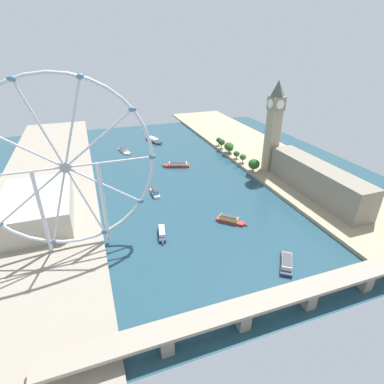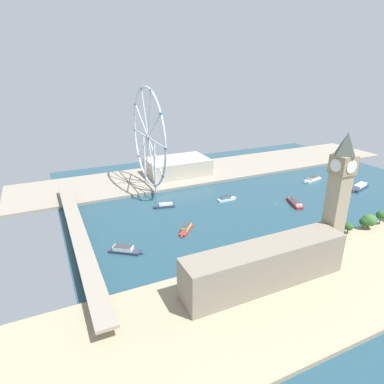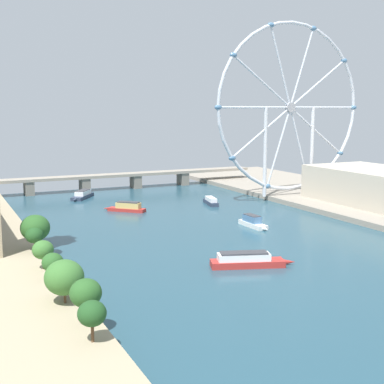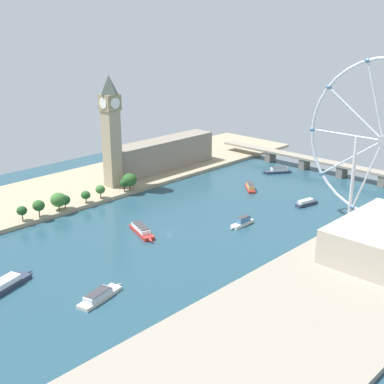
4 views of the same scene
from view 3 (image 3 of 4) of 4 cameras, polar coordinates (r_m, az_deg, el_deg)
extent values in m
plane|color=#234756|center=(223.07, 6.56, -6.58)|extent=(416.56, 416.56, 0.00)
cylinder|color=#513823|center=(136.54, -10.56, -14.58)|extent=(0.80, 0.80, 4.41)
ellipsoid|color=#1E471E|center=(134.62, -10.62, -12.61)|extent=(7.11, 7.11, 6.40)
cylinder|color=#513823|center=(147.72, -11.20, -12.65)|extent=(0.80, 0.80, 4.83)
ellipsoid|color=#285623|center=(145.70, -11.27, -10.52)|extent=(8.54, 8.54, 7.68)
cylinder|color=#513823|center=(163.43, -13.38, -10.91)|extent=(0.80, 0.80, 3.13)
ellipsoid|color=#386B2D|center=(161.47, -13.46, -8.84)|extent=(11.54, 11.54, 10.39)
cylinder|color=#513823|center=(167.81, -13.38, -10.32)|extent=(0.80, 0.80, 3.46)
ellipsoid|color=#1E471E|center=(166.26, -13.45, -8.70)|extent=(8.08, 8.08, 7.28)
cylinder|color=#513823|center=(185.08, -14.58, -8.59)|extent=(0.80, 0.80, 3.11)
ellipsoid|color=#285623|center=(183.82, -14.63, -7.28)|extent=(7.16, 7.16, 6.44)
cylinder|color=#513823|center=(198.25, -15.55, -7.34)|extent=(0.80, 0.80, 3.91)
ellipsoid|color=#386B2D|center=(196.95, -15.61, -5.95)|extent=(7.54, 7.54, 6.79)
cylinder|color=#513823|center=(220.32, -16.39, -5.70)|extent=(0.80, 0.80, 4.26)
ellipsoid|color=#1E471E|center=(219.15, -16.45, -4.43)|extent=(7.18, 7.18, 6.46)
cylinder|color=#513823|center=(225.04, -16.30, -5.39)|extent=(0.80, 0.80, 4.29)
ellipsoid|color=#285623|center=(223.49, -16.37, -3.69)|extent=(11.71, 11.71, 10.54)
torus|color=silver|center=(355.26, 10.44, 8.86)|extent=(108.18, 2.19, 108.18)
cylinder|color=#99999E|center=(355.26, 10.44, 8.86)|extent=(6.36, 3.00, 6.36)
cylinder|color=silver|center=(371.45, 13.78, 8.75)|extent=(52.99, 1.31, 1.31)
cylinder|color=silver|center=(368.63, 13.25, 11.19)|extent=(43.64, 1.31, 32.21)
cylinder|color=silver|center=(361.07, 11.63, 12.83)|extent=(17.62, 1.31, 50.81)
cylinder|color=silver|center=(351.48, 9.45, 13.00)|extent=(17.62, 1.31, 50.81)
cylinder|color=silver|center=(343.50, 7.56, 11.54)|extent=(43.64, 1.31, 32.21)
cylinder|color=silver|center=(340.37, 6.78, 8.95)|extent=(52.99, 1.31, 1.31)
cylinder|color=silver|center=(343.42, 7.45, 6.34)|extent=(43.64, 1.31, 32.21)
cylinder|color=silver|center=(351.36, 9.24, 4.78)|extent=(17.62, 1.31, 50.81)
cylinder|color=silver|center=(360.96, 11.38, 4.83)|extent=(17.62, 1.31, 50.81)
cylinder|color=silver|center=(368.56, 13.08, 6.35)|extent=(43.64, 1.31, 32.21)
ellipsoid|color=teal|center=(388.77, 16.84, 8.62)|extent=(4.80, 3.20, 3.20)
ellipsoid|color=teal|center=(383.36, 15.91, 13.33)|extent=(4.80, 3.20, 3.20)
ellipsoid|color=teal|center=(368.70, 12.81, 16.65)|extent=(4.80, 3.20, 3.20)
ellipsoid|color=teal|center=(349.67, 8.41, 17.21)|extent=(4.80, 3.20, 3.20)
ellipsoid|color=teal|center=(333.43, 4.43, 14.35)|extent=(4.80, 3.20, 3.20)
ellipsoid|color=teal|center=(326.96, 2.81, 9.01)|extent=(4.80, 3.20, 3.20)
ellipsoid|color=teal|center=(333.28, 4.30, 3.63)|extent=(4.80, 3.20, 3.20)
ellipsoid|color=teal|center=(349.43, 8.03, 0.63)|extent=(4.80, 3.20, 3.20)
ellipsoid|color=teal|center=(368.47, 12.28, 0.94)|extent=(4.80, 3.20, 3.20)
ellipsoid|color=teal|center=(383.23, 15.51, 4.01)|extent=(4.80, 3.20, 3.20)
cylinder|color=silver|center=(367.51, 12.66, 4.34)|extent=(2.40, 2.40, 57.02)
cylinder|color=silver|center=(345.80, 7.81, 4.20)|extent=(2.40, 2.40, 57.02)
cube|color=#BCB29E|center=(341.85, 18.75, 0.67)|extent=(49.68, 76.06, 20.47)
cube|color=gray|center=(398.92, -8.67, 1.76)|extent=(228.56, 12.24, 2.00)
cube|color=gray|center=(386.83, -16.99, 0.39)|extent=(6.00, 11.01, 9.47)
cube|color=gray|center=(394.46, -11.37, 0.76)|extent=(6.00, 11.01, 9.47)
cube|color=gray|center=(405.74, -6.01, 1.11)|extent=(6.00, 11.01, 9.47)
cube|color=gray|center=(420.37, -0.98, 1.43)|extent=(6.00, 11.01, 9.47)
cube|color=#B22D28|center=(313.59, -6.97, -1.89)|extent=(19.91, 19.35, 1.94)
cone|color=#B22D28|center=(319.19, -9.08, -1.75)|extent=(4.24, 4.17, 1.94)
cube|color=#DBB766|center=(312.65, -6.80, -1.43)|extent=(13.65, 13.32, 3.32)
cube|color=#38383D|center=(312.31, -6.80, -1.08)|extent=(12.45, 12.16, 0.58)
cube|color=white|center=(272.96, 6.51, -3.47)|extent=(5.57, 19.65, 2.23)
cone|color=white|center=(263.71, 7.85, -3.93)|extent=(2.27, 3.55, 2.23)
cube|color=teal|center=(273.18, 6.41, -2.86)|extent=(4.62, 11.37, 3.39)
cube|color=#38383D|center=(272.81, 6.42, -2.47)|extent=(4.39, 10.23, 0.34)
cube|color=#2D384C|center=(364.21, -11.60, -0.49)|extent=(19.93, 23.72, 2.19)
cone|color=#2D384C|center=(351.45, -12.44, -0.85)|extent=(4.32, 4.80, 2.19)
cube|color=white|center=(364.92, -11.54, -0.07)|extent=(13.70, 15.72, 2.85)
cube|color=#38383D|center=(364.68, -11.55, 0.18)|extent=(12.59, 14.33, 0.31)
cube|color=#B22D28|center=(205.22, 5.92, -7.57)|extent=(28.67, 15.95, 2.53)
cone|color=#B22D28|center=(209.18, 10.29, -7.35)|extent=(5.57, 4.04, 2.53)
cube|color=white|center=(204.23, 5.55, -6.90)|extent=(20.68, 12.21, 2.60)
cube|color=#38383D|center=(203.80, 5.55, -6.47)|extent=(18.72, 11.28, 0.57)
cube|color=#2D384C|center=(334.03, 2.00, -1.14)|extent=(8.82, 20.23, 2.34)
cone|color=#2D384C|center=(344.87, 1.49, -0.82)|extent=(3.03, 3.94, 2.34)
cube|color=white|center=(332.70, 2.05, -0.77)|extent=(6.76, 13.93, 2.35)
camera|label=1|loc=(512.58, -3.42, 16.58)|focal=28.11mm
camera|label=2|loc=(423.74, -45.81, 16.57)|focal=30.83mm
camera|label=4|loc=(362.22, 73.57, 15.18)|focal=49.32mm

